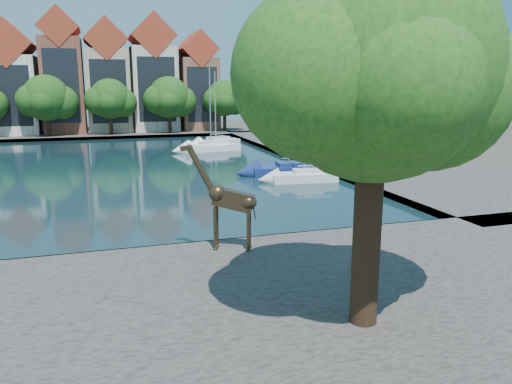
{
  "coord_description": "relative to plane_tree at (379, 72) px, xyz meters",
  "views": [
    {
      "loc": [
        0.44,
        -21.01,
        7.38
      ],
      "look_at": [
        6.93,
        -0.27,
        2.63
      ],
      "focal_mm": 35.0,
      "sensor_mm": 36.0,
      "label": 1
    }
  ],
  "objects": [
    {
      "name": "water_basin",
      "position": [
        -7.62,
        33.01,
        -7.63
      ],
      "size": [
        38.0,
        50.0,
        0.08
      ],
      "primitive_type": "cube",
      "color": "black",
      "rests_on": "ground"
    },
    {
      "name": "townhouse_west_inner",
      "position": [
        -18.12,
        64.99,
        -0.32
      ],
      "size": [
        6.43,
        9.18,
        15.15
      ],
      "color": "silver",
      "rests_on": "far_quay"
    },
    {
      "name": "near_quay",
      "position": [
        -7.62,
        2.01,
        -7.42
      ],
      "size": [
        50.0,
        14.0,
        0.5
      ],
      "primitive_type": "cube",
      "color": "#524B47",
      "rests_on": "ground"
    },
    {
      "name": "plane_tree",
      "position": [
        0.0,
        0.0,
        0.0
      ],
      "size": [
        8.32,
        6.4,
        10.62
      ],
      "color": "#332114",
      "rests_on": "near_quay"
    },
    {
      "name": "townhouse_center",
      "position": [
        -11.62,
        64.99,
        0.69
      ],
      "size": [
        5.44,
        9.18,
        16.93
      ],
      "color": "brown",
      "rests_on": "far_quay"
    },
    {
      "name": "townhouse_east_end",
      "position": [
        7.38,
        64.99,
        -0.56
      ],
      "size": [
        5.44,
        9.18,
        14.43
      ],
      "color": "brown",
      "rests_on": "far_quay"
    },
    {
      "name": "townhouse_east_inner",
      "position": [
        -5.62,
        64.99,
        0.06
      ],
      "size": [
        5.94,
        9.18,
        15.79
      ],
      "color": "tan",
      "rests_on": "far_quay"
    },
    {
      "name": "townhouse_east_mid",
      "position": [
        0.88,
        64.99,
        0.43
      ],
      "size": [
        6.43,
        9.18,
        16.65
      ],
      "color": "beige",
      "rests_on": "far_quay"
    },
    {
      "name": "sailboat_right_d",
      "position": [
        5.8,
        45.35,
        -6.99
      ],
      "size": [
        6.11,
        4.17,
        8.67
      ],
      "color": "silver",
      "rests_on": "water_basin"
    },
    {
      "name": "sailboat_right_c",
      "position": [
        4.38,
        41.57,
        -7.06
      ],
      "size": [
        6.6,
        3.36,
        8.93
      ],
      "color": "silver",
      "rests_on": "water_basin"
    },
    {
      "name": "right_quay",
      "position": [
        17.38,
        33.01,
        -7.42
      ],
      "size": [
        14.0,
        52.0,
        0.5
      ],
      "primitive_type": "cube",
      "color": "#524B47",
      "rests_on": "ground"
    },
    {
      "name": "ground",
      "position": [
        -7.62,
        9.01,
        -7.67
      ],
      "size": [
        160.0,
        160.0,
        0.0
      ],
      "primitive_type": "plane",
      "color": "#38332B",
      "rests_on": "ground"
    },
    {
      "name": "far_tree_mid_east",
      "position": [
        -5.52,
        59.5,
        -2.54
      ],
      "size": [
        7.02,
        5.4,
        7.52
      ],
      "color": "#332114",
      "rests_on": "far_quay"
    },
    {
      "name": "giraffe_statue",
      "position": [
        -2.29,
        7.61,
        -5.0
      ],
      "size": [
        2.94,
        1.56,
        4.42
      ],
      "color": "#322719",
      "rests_on": "near_quay"
    },
    {
      "name": "sailboat_right_a",
      "position": [
        7.38,
        22.36,
        -7.08
      ],
      "size": [
        5.14,
        2.41,
        8.95
      ],
      "color": "silver",
      "rests_on": "water_basin"
    },
    {
      "name": "far_tree_far_east",
      "position": [
        10.48,
        59.5,
        -2.6
      ],
      "size": [
        6.76,
        5.2,
        7.36
      ],
      "color": "#332114",
      "rests_on": "far_quay"
    },
    {
      "name": "far_tree_mid_west",
      "position": [
        -13.51,
        59.5,
        -2.38
      ],
      "size": [
        7.8,
        6.0,
        8.0
      ],
      "color": "#332114",
      "rests_on": "far_quay"
    },
    {
      "name": "sailboat_right_b",
      "position": [
        7.38,
        25.54,
        -7.04
      ],
      "size": [
        6.34,
        2.65,
        9.83
      ],
      "color": "navy",
      "rests_on": "water_basin"
    },
    {
      "name": "far_quay",
      "position": [
        -7.62,
        65.01,
        -7.42
      ],
      "size": [
        60.0,
        16.0,
        0.5
      ],
      "primitive_type": "cube",
      "color": "#524B47",
      "rests_on": "ground"
    },
    {
      "name": "far_tree_east",
      "position": [
        2.49,
        59.5,
        -2.43
      ],
      "size": [
        7.54,
        5.8,
        7.84
      ],
      "color": "#332114",
      "rests_on": "far_quay"
    }
  ]
}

